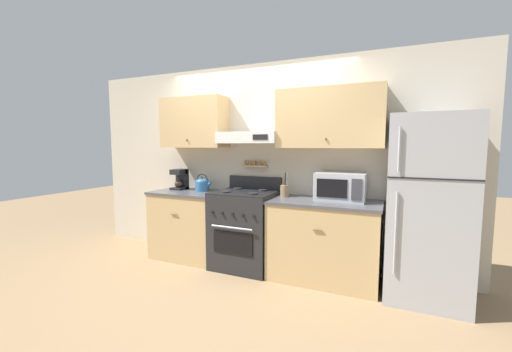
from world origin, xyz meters
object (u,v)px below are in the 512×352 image
at_px(refrigerator, 428,209).
at_px(coffee_maker, 180,179).
at_px(tea_kettle, 202,184).
at_px(microwave, 341,187).
at_px(stove_range, 245,229).
at_px(utensil_crock, 285,190).

bearing_deg(refrigerator, coffee_maker, 177.18).
relative_size(refrigerator, tea_kettle, 7.43).
bearing_deg(coffee_maker, microwave, -0.24).
xyz_separation_m(stove_range, microwave, (1.13, 0.12, 0.57)).
height_order(stove_range, microwave, microwave).
distance_m(refrigerator, utensil_crock, 1.51).
bearing_deg(stove_range, refrigerator, -0.54).
distance_m(refrigerator, tea_kettle, 2.67).
bearing_deg(coffee_maker, utensil_crock, -1.00).
relative_size(stove_range, coffee_maker, 3.94).
xyz_separation_m(tea_kettle, coffee_maker, (-0.38, 0.03, 0.05)).
xyz_separation_m(refrigerator, microwave, (-0.85, 0.14, 0.15)).
distance_m(tea_kettle, utensil_crock, 1.17).
bearing_deg(coffee_maker, refrigerator, -2.82).
bearing_deg(stove_range, utensil_crock, 12.37).
height_order(refrigerator, tea_kettle, refrigerator).
height_order(refrigerator, coffee_maker, refrigerator).
distance_m(tea_kettle, coffee_maker, 0.39).
relative_size(stove_range, refrigerator, 0.61).
distance_m(stove_range, refrigerator, 2.02).
xyz_separation_m(tea_kettle, utensil_crock, (1.17, 0.00, -0.01)).
bearing_deg(tea_kettle, refrigerator, -2.65).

